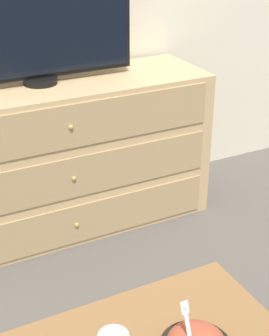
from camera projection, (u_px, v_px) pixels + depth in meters
ground_plane at (43, 201)px, 3.14m from camera, size 12.00×12.00×0.00m
dresser at (57, 158)px, 2.74m from camera, size 1.63×0.52×0.82m
tv at (34, 7)px, 2.39m from camera, size 0.98×0.17×0.72m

